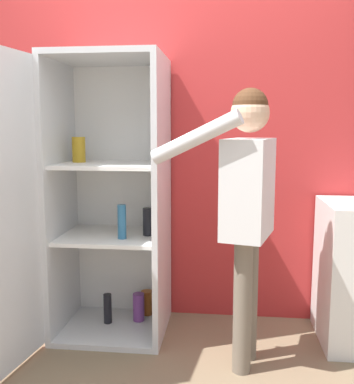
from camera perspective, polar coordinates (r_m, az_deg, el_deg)
wall_back at (r=3.12m, az=0.09°, el=7.19°), size 7.00×0.06×2.55m
refrigerator at (r=2.82m, az=-10.91°, el=-1.27°), size 0.84×1.29×1.77m
person at (r=2.44m, az=8.84°, el=-0.21°), size 0.67×0.51×1.54m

